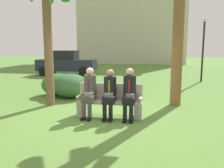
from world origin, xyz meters
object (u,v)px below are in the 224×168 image
(seated_man_right, at_px, (129,91))
(parked_car_near, at_px, (66,63))
(seated_man_left, at_px, (89,90))
(building_backdrop, at_px, (133,18))
(park_bench, at_px, (110,101))
(street_lamp, at_px, (203,43))
(seated_man_middle, at_px, (110,91))
(shrub_near_bench, at_px, (70,86))
(shrub_mid_lawn, at_px, (59,84))

(seated_man_right, relative_size, parked_car_near, 0.34)
(seated_man_left, xyz_separation_m, building_backdrop, (-0.82, 23.91, 4.77))
(seated_man_right, height_order, building_backdrop, building_backdrop)
(park_bench, distance_m, street_lamp, 8.40)
(parked_car_near, distance_m, street_lamp, 8.78)
(building_backdrop, bearing_deg, street_lamp, -72.46)
(seated_man_middle, distance_m, shrub_near_bench, 2.98)
(seated_man_right, bearing_deg, seated_man_left, -179.99)
(seated_man_left, height_order, shrub_mid_lawn, seated_man_left)
(park_bench, xyz_separation_m, seated_man_left, (-0.55, -0.13, 0.33))
(park_bench, distance_m, seated_man_right, 0.65)
(parked_car_near, bearing_deg, seated_man_left, -65.66)
(seated_man_left, xyz_separation_m, seated_man_middle, (0.56, -0.00, -0.02))
(seated_man_middle, relative_size, shrub_mid_lawn, 0.94)
(seated_man_middle, height_order, shrub_near_bench, seated_man_middle)
(shrub_near_bench, bearing_deg, seated_man_right, -42.28)
(shrub_mid_lawn, bearing_deg, seated_man_right, -40.04)
(parked_car_near, xyz_separation_m, building_backdrop, (3.29, 14.83, 4.68))
(seated_man_left, bearing_deg, park_bench, 12.83)
(park_bench, relative_size, shrub_near_bench, 1.23)
(park_bench, height_order, seated_man_left, seated_man_left)
(street_lamp, xyz_separation_m, building_backdrop, (-5.22, 16.53, 3.38))
(shrub_near_bench, distance_m, shrub_mid_lawn, 0.65)
(shrub_mid_lawn, height_order, street_lamp, street_lamp)
(seated_man_left, relative_size, street_lamp, 0.39)
(park_bench, distance_m, building_backdrop, 24.36)
(parked_car_near, bearing_deg, shrub_near_bench, -68.17)
(shrub_mid_lawn, bearing_deg, street_lamp, 37.21)
(shrub_near_bench, relative_size, street_lamp, 0.42)
(seated_man_right, relative_size, street_lamp, 0.39)
(park_bench, relative_size, seated_man_middle, 1.36)
(seated_man_left, relative_size, shrub_mid_lawn, 0.97)
(street_lamp, bearing_deg, shrub_near_bench, -138.37)
(shrub_near_bench, xyz_separation_m, street_lamp, (5.78, 5.13, 1.69))
(shrub_near_bench, distance_m, building_backdrop, 22.25)
(seated_man_left, xyz_separation_m, shrub_near_bench, (-1.37, 2.25, -0.29))
(park_bench, height_order, seated_man_right, seated_man_right)
(parked_car_near, xyz_separation_m, street_lamp, (8.51, -1.70, 1.31))
(street_lamp, bearing_deg, parked_car_near, 168.71)
(shrub_near_bench, xyz_separation_m, shrub_mid_lawn, (-0.57, 0.31, -0.02))
(seated_man_middle, xyz_separation_m, shrub_mid_lawn, (-2.51, 2.56, -0.29))
(seated_man_left, distance_m, parked_car_near, 9.97)
(seated_man_right, bearing_deg, building_backdrop, 94.58)
(building_backdrop, bearing_deg, seated_man_left, -88.04)
(shrub_near_bench, bearing_deg, seated_man_middle, -49.32)
(shrub_mid_lawn, distance_m, building_backdrop, 21.98)
(seated_man_left, bearing_deg, building_backdrop, 91.96)
(shrub_near_bench, distance_m, street_lamp, 7.91)
(seated_man_left, distance_m, street_lamp, 8.71)
(building_backdrop, bearing_deg, shrub_mid_lawn, -93.02)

